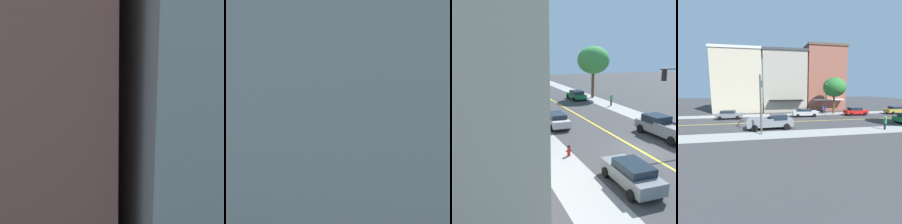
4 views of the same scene
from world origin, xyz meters
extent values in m
plane|color=#38383A|center=(0.00, 0.00, 0.00)|extent=(140.00, 140.00, 0.00)
cube|color=gray|center=(-6.73, 0.00, 0.00)|extent=(3.03, 126.00, 0.01)
cube|color=gray|center=(6.73, 0.00, 0.00)|extent=(3.03, 126.00, 0.01)
cube|color=yellow|center=(0.00, 0.00, 0.00)|extent=(0.20, 126.00, 0.00)
cube|color=beige|center=(-15.09, -4.09, 6.53)|extent=(10.10, 10.09, 13.05)
cube|color=silver|center=(-15.09, -4.09, 13.30)|extent=(10.40, 10.39, 0.50)
cube|color=#A39989|center=(-15.09, 5.95, 6.48)|extent=(10.27, 9.49, 12.96)
cube|color=#38383D|center=(-15.09, 5.95, 13.21)|extent=(10.57, 9.79, 0.50)
cube|color=black|center=(-9.25, 5.95, 2.63)|extent=(1.39, 7.21, 0.24)
cube|color=#935142|center=(-15.09, 15.69, 7.25)|extent=(9.01, 9.02, 14.49)
cube|color=brown|center=(-15.09, 15.69, 14.74)|extent=(9.31, 9.32, 0.50)
cube|color=silver|center=(-9.89, 15.69, 2.65)|extent=(1.38, 6.86, 0.24)
cylinder|color=brown|center=(-6.62, 15.41, 1.83)|extent=(0.42, 0.42, 3.65)
ellipsoid|color=#286B2D|center=(-6.62, 15.41, 5.38)|extent=(4.62, 4.62, 3.93)
cylinder|color=red|center=(-5.65, 0.80, 0.34)|extent=(0.24, 0.24, 0.68)
sphere|color=#232328|center=(-5.65, 0.80, 0.75)|extent=(0.22, 0.22, 0.22)
cylinder|color=#232328|center=(-5.82, 0.80, 0.37)|extent=(0.10, 0.10, 0.10)
cylinder|color=#232328|center=(-5.48, 0.80, 0.37)|extent=(0.10, 0.10, 0.10)
cylinder|color=#4C4C51|center=(-6.02, 9.14, 0.60)|extent=(0.07, 0.07, 1.19)
cube|color=#2D2D33|center=(-6.02, 9.14, 1.32)|extent=(0.12, 0.18, 0.26)
cylinder|color=#474C47|center=(6.38, 0.78, 3.32)|extent=(0.20, 0.20, 6.63)
cylinder|color=#474C47|center=(4.24, 0.78, 6.24)|extent=(4.29, 0.14, 0.14)
cube|color=black|center=(2.50, 0.78, 5.74)|extent=(0.26, 0.32, 0.90)
sphere|color=red|center=(2.50, 0.78, 6.04)|extent=(0.20, 0.20, 0.20)
sphere|color=yellow|center=(2.50, 0.78, 5.74)|extent=(0.20, 0.20, 0.20)
sphere|color=green|center=(2.50, 0.78, 5.44)|extent=(0.20, 0.20, 0.20)
cylinder|color=#38383D|center=(-5.99, 13.41, 2.94)|extent=(0.16, 0.16, 5.87)
ellipsoid|color=silver|center=(-5.99, 13.41, 6.02)|extent=(0.70, 0.36, 0.24)
cube|color=red|center=(-4.01, 18.81, 0.66)|extent=(1.75, 4.32, 0.68)
cube|color=#19232D|center=(-4.01, 18.60, 1.25)|extent=(1.53, 2.34, 0.50)
cylinder|color=black|center=(-4.86, 20.24, 0.32)|extent=(0.22, 0.64, 0.64)
cylinder|color=black|center=(-3.14, 20.23, 0.32)|extent=(0.22, 0.64, 0.64)
cylinder|color=black|center=(-4.88, 17.40, 0.32)|extent=(0.22, 0.64, 0.64)
cylinder|color=black|center=(-3.16, 17.38, 0.32)|extent=(0.22, 0.64, 0.64)
cube|color=#B29338|center=(-4.17, 28.08, 0.68)|extent=(1.81, 4.73, 0.72)
cube|color=#19232D|center=(-4.17, 27.84, 1.29)|extent=(1.57, 2.56, 0.50)
cylinder|color=black|center=(-5.00, 29.64, 0.32)|extent=(0.23, 0.64, 0.64)
cylinder|color=black|center=(-5.06, 26.55, 0.32)|extent=(0.23, 0.64, 0.64)
cylinder|color=black|center=(-3.33, 26.51, 0.32)|extent=(0.23, 0.64, 0.64)
cylinder|color=black|center=(3.02, 21.19, 0.32)|extent=(0.23, 0.64, 0.64)
cube|color=slate|center=(-3.89, -4.57, 0.68)|extent=(1.80, 4.26, 0.72)
cube|color=#19232D|center=(-3.89, -4.78, 1.26)|extent=(1.57, 2.31, 0.44)
cylinder|color=black|center=(-4.74, -3.16, 0.32)|extent=(0.23, 0.64, 0.64)
cylinder|color=black|center=(-3.00, -3.19, 0.32)|extent=(0.23, 0.64, 0.64)
cylinder|color=black|center=(-4.78, -5.96, 0.32)|extent=(0.23, 0.64, 0.64)
cylinder|color=black|center=(-3.04, -5.98, 0.32)|extent=(0.23, 0.64, 0.64)
cube|color=#B7BABF|center=(-4.11, 8.68, 0.67)|extent=(1.91, 4.62, 0.70)
cube|color=#19232D|center=(-4.12, 8.45, 1.23)|extent=(1.64, 2.51, 0.43)
cylinder|color=black|center=(-4.96, 10.21, 0.32)|extent=(0.24, 0.65, 0.64)
cylinder|color=black|center=(-3.18, 10.16, 0.32)|extent=(0.24, 0.65, 0.64)
cylinder|color=black|center=(-5.04, 7.19, 0.32)|extent=(0.24, 0.65, 0.64)
cylinder|color=black|center=(-3.27, 7.14, 0.32)|extent=(0.24, 0.65, 0.64)
cube|color=slate|center=(3.94, 1.89, 0.80)|extent=(2.28, 5.86, 0.79)
cube|color=#19232D|center=(3.90, 2.93, 1.52)|extent=(1.95, 2.16, 0.66)
cube|color=slate|center=(3.07, 0.70, 1.31)|extent=(0.24, 3.00, 0.24)
cube|color=slate|center=(4.92, 0.78, 1.31)|extent=(0.24, 3.00, 0.24)
cylinder|color=black|center=(2.85, 3.81, 0.40)|extent=(0.32, 0.81, 0.80)
cylinder|color=black|center=(4.86, 3.90, 0.40)|extent=(0.32, 0.81, 0.80)
cylinder|color=black|center=(3.03, -0.12, 0.40)|extent=(0.32, 0.81, 0.80)
cylinder|color=black|center=(5.04, -0.02, 0.40)|extent=(0.32, 0.81, 0.80)
cylinder|color=black|center=(6.76, 16.18, 0.39)|extent=(0.24, 0.24, 0.77)
cylinder|color=#288C38|center=(6.76, 16.18, 1.12)|extent=(0.31, 0.31, 0.70)
sphere|color=beige|center=(6.76, 16.18, 1.58)|extent=(0.22, 0.22, 0.22)
cylinder|color=black|center=(-6.99, 13.27, 0.39)|extent=(0.30, 0.30, 0.79)
cylinder|color=#284CB2|center=(-6.99, 13.27, 1.15)|extent=(0.40, 0.40, 0.72)
sphere|color=#936B4C|center=(-6.99, 13.27, 1.62)|extent=(0.22, 0.22, 0.22)
ellipsoid|color=silver|center=(-7.15, 12.48, 0.34)|extent=(0.44, 0.60, 0.24)
sphere|color=silver|center=(-7.26, 12.20, 0.42)|extent=(0.19, 0.19, 0.19)
cylinder|color=silver|center=(-7.22, 12.30, 0.11)|extent=(0.09, 0.09, 0.22)
cylinder|color=silver|center=(-7.07, 12.66, 0.11)|extent=(0.09, 0.09, 0.22)
camera|label=1|loc=(-24.31, 12.01, 6.64)|focal=44.90mm
camera|label=2|loc=(-23.88, 5.31, 11.50)|focal=33.33mm
camera|label=3|loc=(-12.13, -16.10, 7.53)|focal=41.49mm
camera|label=4|loc=(24.27, 0.97, 5.16)|focal=25.76mm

